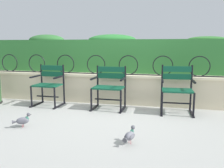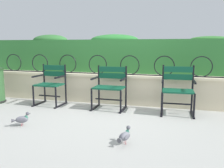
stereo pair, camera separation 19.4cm
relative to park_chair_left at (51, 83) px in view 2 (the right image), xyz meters
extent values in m
plane|color=#9E9E99|center=(1.44, -0.40, -0.46)|extent=(60.00, 60.00, 0.00)
cube|color=beige|center=(1.44, 0.50, -0.16)|extent=(6.77, 0.35, 0.59)
cube|color=beige|center=(1.44, 0.50, 0.16)|extent=(6.77, 0.41, 0.05)
cylinder|color=black|center=(1.44, 0.42, 0.19)|extent=(6.25, 0.02, 0.02)
torus|color=black|center=(-1.22, 0.42, 0.39)|extent=(0.42, 0.02, 0.42)
torus|color=black|center=(-0.51, 0.42, 0.39)|extent=(0.42, 0.02, 0.42)
torus|color=black|center=(0.21, 0.42, 0.39)|extent=(0.42, 0.02, 0.42)
torus|color=black|center=(0.93, 0.42, 0.39)|extent=(0.42, 0.02, 0.42)
torus|color=black|center=(1.64, 0.42, 0.39)|extent=(0.42, 0.02, 0.42)
torus|color=black|center=(2.36, 0.42, 0.39)|extent=(0.42, 0.02, 0.42)
torus|color=black|center=(3.08, 0.42, 0.39)|extent=(0.42, 0.02, 0.42)
cube|color=#2D7033|center=(1.44, 0.98, 0.56)|extent=(6.64, 0.62, 0.76)
ellipsoid|color=#2E6830|center=(-0.53, 0.98, 0.94)|extent=(0.92, 0.55, 0.27)
ellipsoid|color=#276C2D|center=(1.15, 0.98, 0.94)|extent=(1.14, 0.55, 0.25)
ellipsoid|color=#2F6E2D|center=(3.28, 0.98, 0.94)|extent=(0.81, 0.55, 0.13)
cube|color=#0F4C33|center=(-0.01, -0.21, -0.02)|extent=(0.53, 0.14, 0.03)
cube|color=#0F4C33|center=(0.00, -0.08, -0.02)|extent=(0.53, 0.14, 0.03)
cube|color=#0F4C33|center=(0.00, 0.06, -0.02)|extent=(0.53, 0.14, 0.03)
cube|color=#0F4C33|center=(0.00, 0.16, 0.32)|extent=(0.53, 0.04, 0.11)
cube|color=#0F4C33|center=(0.00, 0.16, 0.19)|extent=(0.53, 0.04, 0.11)
cylinder|color=black|center=(0.27, 0.16, -0.03)|extent=(0.04, 0.04, 0.86)
cylinder|color=black|center=(0.26, -0.27, -0.24)|extent=(0.04, 0.04, 0.44)
cube|color=black|center=(0.26, -0.08, -0.45)|extent=(0.05, 0.52, 0.02)
cube|color=black|center=(0.26, -0.08, 0.16)|extent=(0.05, 0.40, 0.03)
cylinder|color=black|center=(-0.26, 0.17, -0.03)|extent=(0.04, 0.04, 0.86)
cylinder|color=black|center=(-0.27, -0.26, -0.24)|extent=(0.04, 0.04, 0.44)
cube|color=black|center=(-0.27, -0.07, -0.45)|extent=(0.05, 0.52, 0.02)
cube|color=black|center=(-0.27, -0.07, 0.16)|extent=(0.05, 0.40, 0.03)
cylinder|color=black|center=(0.00, -0.08, -0.26)|extent=(0.51, 0.04, 0.03)
cube|color=#0F4C33|center=(1.32, -0.21, -0.02)|extent=(0.59, 0.14, 0.03)
cube|color=#0F4C33|center=(1.32, -0.07, -0.02)|extent=(0.59, 0.14, 0.03)
cube|color=#0F4C33|center=(1.33, 0.06, -0.02)|extent=(0.59, 0.14, 0.03)
cube|color=#0F4C33|center=(1.33, 0.17, 0.32)|extent=(0.59, 0.04, 0.11)
cube|color=#0F4C33|center=(1.33, 0.17, 0.19)|extent=(0.59, 0.04, 0.11)
cylinder|color=black|center=(1.62, 0.16, -0.03)|extent=(0.04, 0.04, 0.86)
cylinder|color=black|center=(1.61, -0.27, -0.24)|extent=(0.04, 0.04, 0.44)
cube|color=black|center=(1.62, -0.08, -0.45)|extent=(0.05, 0.52, 0.02)
cube|color=black|center=(1.62, -0.08, 0.16)|extent=(0.04, 0.40, 0.03)
cylinder|color=black|center=(1.03, 0.17, -0.03)|extent=(0.04, 0.04, 0.86)
cylinder|color=black|center=(1.02, -0.26, -0.24)|extent=(0.04, 0.04, 0.44)
cube|color=black|center=(1.03, -0.07, -0.45)|extent=(0.05, 0.52, 0.02)
cube|color=black|center=(1.03, -0.07, 0.16)|extent=(0.04, 0.40, 0.03)
cylinder|color=black|center=(1.32, -0.07, -0.26)|extent=(0.56, 0.04, 0.03)
cube|color=#0F4C33|center=(2.65, -0.22, -0.02)|extent=(0.56, 0.15, 0.03)
cube|color=#0F4C33|center=(2.65, -0.08, -0.02)|extent=(0.56, 0.15, 0.03)
cube|color=#0F4C33|center=(2.64, 0.06, -0.02)|extent=(0.56, 0.15, 0.03)
cube|color=#0F4C33|center=(2.64, 0.16, 0.36)|extent=(0.56, 0.05, 0.11)
cube|color=#0F4C33|center=(2.64, 0.16, 0.21)|extent=(0.56, 0.05, 0.11)
cylinder|color=black|center=(2.92, 0.17, -0.01)|extent=(0.04, 0.04, 0.90)
cylinder|color=black|center=(2.93, -0.26, -0.24)|extent=(0.04, 0.04, 0.44)
cube|color=black|center=(2.93, -0.07, -0.45)|extent=(0.06, 0.52, 0.02)
cube|color=black|center=(2.93, -0.07, 0.16)|extent=(0.05, 0.40, 0.03)
cylinder|color=black|center=(2.36, 0.15, -0.01)|extent=(0.04, 0.04, 0.90)
cylinder|color=black|center=(2.38, -0.28, -0.24)|extent=(0.04, 0.04, 0.44)
cube|color=black|center=(2.37, -0.09, -0.45)|extent=(0.06, 0.52, 0.02)
cube|color=black|center=(2.37, -0.09, 0.16)|extent=(0.05, 0.40, 0.03)
cylinder|color=black|center=(2.65, -0.08, -0.26)|extent=(0.53, 0.05, 0.03)
ellipsoid|color=slate|center=(2.00, -1.67, -0.36)|extent=(0.15, 0.21, 0.11)
cylinder|color=#2D6B56|center=(2.02, -1.61, -0.32)|extent=(0.06, 0.07, 0.06)
sphere|color=#55555D|center=(2.03, -1.58, -0.27)|extent=(0.06, 0.06, 0.06)
cone|color=black|center=(2.04, -1.55, -0.27)|extent=(0.02, 0.03, 0.01)
cone|color=#4A4A52|center=(1.97, -1.78, -0.36)|extent=(0.08, 0.09, 0.06)
ellipsoid|color=#5B5B63|center=(1.96, -1.67, -0.35)|extent=(0.06, 0.14, 0.07)
ellipsoid|color=#5B5B63|center=(2.04, -1.69, -0.35)|extent=(0.06, 0.14, 0.07)
cylinder|color=#C6515B|center=(1.99, -1.65, -0.44)|extent=(0.01, 0.01, 0.05)
cylinder|color=#C6515B|center=(2.01, -1.68, -0.44)|extent=(0.01, 0.01, 0.05)
ellipsoid|color=#5B5B66|center=(0.27, -1.41, -0.36)|extent=(0.21, 0.19, 0.11)
cylinder|color=#2D6B56|center=(0.32, -1.37, -0.32)|extent=(0.08, 0.07, 0.06)
sphere|color=#494951|center=(0.34, -1.36, -0.27)|extent=(0.06, 0.06, 0.06)
cone|color=black|center=(0.37, -1.34, -0.27)|extent=(0.03, 0.02, 0.01)
cone|color=#404047|center=(0.17, -1.47, -0.36)|extent=(0.10, 0.09, 0.06)
ellipsoid|color=#4E4E56|center=(0.24, -1.38, -0.35)|extent=(0.13, 0.10, 0.07)
ellipsoid|color=#4E4E56|center=(0.28, -1.45, -0.35)|extent=(0.13, 0.10, 0.07)
cylinder|color=#C6515B|center=(0.27, -1.39, -0.44)|extent=(0.01, 0.01, 0.05)
cylinder|color=#C6515B|center=(0.27, -1.43, -0.44)|extent=(0.01, 0.01, 0.05)
camera|label=1|loc=(2.43, -4.60, 0.81)|focal=38.30mm
camera|label=2|loc=(2.61, -4.56, 0.81)|focal=38.30mm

